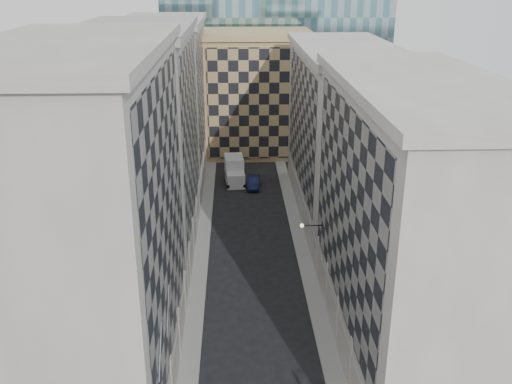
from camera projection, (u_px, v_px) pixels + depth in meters
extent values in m
cube|color=gray|center=(201.00, 257.00, 58.05)|extent=(1.50, 100.00, 0.15)
cube|color=gray|center=(304.00, 255.00, 58.44)|extent=(1.50, 100.00, 0.15)
cube|color=#9B958B|center=(89.00, 239.00, 36.01)|extent=(10.00, 22.00, 23.00)
cube|color=gray|center=(165.00, 216.00, 35.65)|extent=(0.25, 19.36, 18.00)
cube|color=#9B958B|center=(173.00, 365.00, 39.76)|extent=(0.45, 21.12, 3.20)
cube|color=#9B958B|center=(66.00, 47.00, 31.73)|extent=(10.80, 22.80, 0.70)
cylinder|color=#9B958B|center=(174.00, 335.00, 42.10)|extent=(0.90, 0.90, 4.40)
cylinder|color=#9B958B|center=(181.00, 295.00, 47.23)|extent=(0.90, 0.90, 4.40)
cube|color=gray|center=(141.00, 147.00, 56.69)|extent=(10.00, 22.00, 22.00)
cube|color=gray|center=(190.00, 132.00, 56.33)|extent=(0.25, 19.36, 17.00)
cube|color=gray|center=(193.00, 231.00, 60.26)|extent=(0.45, 21.12, 3.20)
cube|color=gray|center=(132.00, 29.00, 52.59)|extent=(10.80, 22.80, 0.70)
cylinder|color=gray|center=(186.00, 264.00, 52.35)|extent=(0.90, 0.90, 4.40)
cylinder|color=gray|center=(190.00, 238.00, 57.48)|extent=(0.90, 0.90, 4.40)
cylinder|color=gray|center=(193.00, 216.00, 62.60)|extent=(0.90, 0.90, 4.40)
cylinder|color=gray|center=(196.00, 197.00, 67.73)|extent=(0.90, 0.90, 4.40)
cube|color=#9B958B|center=(165.00, 104.00, 77.37)|extent=(10.00, 22.00, 21.00)
cube|color=gray|center=(201.00, 93.00, 77.01)|extent=(0.25, 19.36, 16.00)
cube|color=#9B958B|center=(203.00, 166.00, 80.76)|extent=(0.45, 21.12, 3.20)
cube|color=#9B958B|center=(161.00, 21.00, 73.46)|extent=(10.80, 22.80, 0.70)
cylinder|color=#9B958B|center=(199.00, 182.00, 72.85)|extent=(0.90, 0.90, 4.40)
cylinder|color=#9B958B|center=(201.00, 168.00, 77.98)|extent=(0.90, 0.90, 4.40)
cylinder|color=#9B958B|center=(203.00, 156.00, 83.10)|extent=(0.90, 0.90, 4.40)
cylinder|color=#9B958B|center=(204.00, 145.00, 88.23)|extent=(0.90, 0.90, 4.40)
cube|color=#A6A199|center=(412.00, 228.00, 41.09)|extent=(10.00, 26.00, 20.00)
cube|color=gray|center=(346.00, 210.00, 40.37)|extent=(0.25, 22.88, 15.00)
cube|color=#A6A199|center=(339.00, 328.00, 43.95)|extent=(0.45, 24.96, 3.20)
cube|color=#A6A199|center=(427.00, 85.00, 37.35)|extent=(10.80, 26.80, 0.70)
cylinder|color=#A6A199|center=(355.00, 365.00, 38.89)|extent=(0.90, 0.90, 4.40)
cylinder|color=#A6A199|center=(342.00, 321.00, 43.74)|extent=(0.90, 0.90, 4.40)
cylinder|color=#A6A199|center=(331.00, 286.00, 48.58)|extent=(0.90, 0.90, 4.40)
cylinder|color=#A6A199|center=(322.00, 258.00, 53.43)|extent=(0.90, 0.90, 4.40)
cube|color=#A6A199|center=(343.00, 135.00, 66.43)|extent=(10.00, 28.00, 19.00)
cube|color=gray|center=(302.00, 123.00, 65.71)|extent=(0.25, 24.64, 14.00)
cube|color=#A6A199|center=(300.00, 198.00, 69.11)|extent=(0.45, 26.88, 3.20)
cube|color=#A6A199|center=(348.00, 48.00, 62.87)|extent=(10.80, 28.80, 0.70)
cube|color=tan|center=(257.00, 95.00, 90.51)|extent=(16.00, 14.00, 18.00)
cube|color=tan|center=(259.00, 104.00, 83.89)|extent=(15.20, 0.25, 16.50)
cube|color=tan|center=(257.00, 34.00, 87.11)|extent=(16.80, 14.80, 0.80)
cube|color=#2D2723|center=(243.00, 51.00, 101.67)|extent=(6.00, 6.00, 28.00)
cylinder|color=gray|center=(160.00, 351.00, 30.94)|extent=(0.10, 2.33, 2.33)
cylinder|color=gray|center=(168.00, 311.00, 34.67)|extent=(0.10, 2.33, 2.33)
cylinder|color=black|center=(312.00, 225.00, 50.63)|extent=(1.80, 0.08, 0.08)
sphere|color=#FFE5B2|center=(302.00, 226.00, 50.60)|extent=(0.36, 0.36, 0.36)
cube|color=silver|center=(236.00, 180.00, 77.09)|extent=(2.57, 2.77, 1.96)
cube|color=silver|center=(234.00, 168.00, 79.45)|extent=(2.77, 4.08, 3.37)
cylinder|color=black|center=(228.00, 186.00, 76.35)|extent=(0.39, 1.00, 0.98)
cylinder|color=black|center=(244.00, 185.00, 76.57)|extent=(0.39, 1.00, 0.98)
cylinder|color=black|center=(226.00, 173.00, 80.98)|extent=(0.39, 1.00, 0.98)
cylinder|color=black|center=(241.00, 173.00, 81.20)|extent=(0.39, 1.00, 0.98)
imported|color=#10183B|center=(253.00, 182.00, 76.88)|extent=(1.89, 4.71, 1.52)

